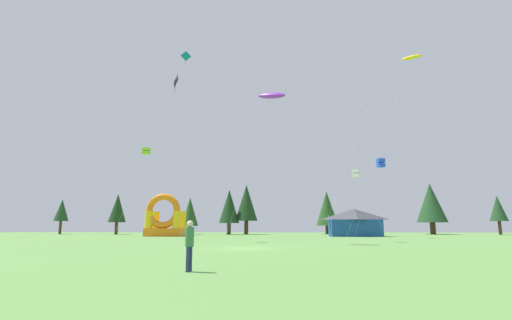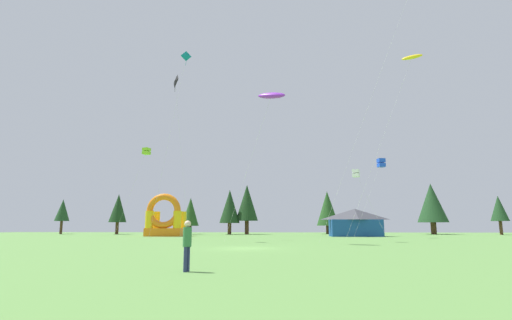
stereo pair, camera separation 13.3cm
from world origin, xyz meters
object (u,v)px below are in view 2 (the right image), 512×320
kite_white_box (356,173)px  person_midfield (187,241)px  kite_yellow_parafoil (412,58)px  festival_tent (355,223)px  kite_lime_box (146,151)px  kite_black_diamond (175,82)px  kite_purple_parafoil (271,96)px  inflatable_yellow_castle (165,221)px  kite_blue_box (381,163)px  kite_teal_diamond (186,58)px

kite_white_box → person_midfield: 28.31m
kite_white_box → kite_yellow_parafoil: bearing=1.9°
festival_tent → kite_lime_box: bearing=-156.8°
kite_black_diamond → person_midfield: kite_black_diamond is taller
kite_yellow_parafoil → person_midfield: bearing=-125.1°
kite_purple_parafoil → inflatable_yellow_castle: bearing=127.3°
kite_lime_box → inflatable_yellow_castle: kite_lime_box is taller
kite_lime_box → person_midfield: 35.62m
kite_lime_box → kite_black_diamond: (4.95, -5.95, 6.64)m
kite_blue_box → kite_purple_parafoil: 22.37m
kite_blue_box → kite_yellow_parafoil: (0.54, -12.32, 9.53)m
person_midfield → inflatable_yellow_castle: (-13.65, 42.99, 1.10)m
kite_blue_box → kite_teal_diamond: 29.52m
kite_yellow_parafoil → person_midfield: size_ratio=10.99×
kite_blue_box → kite_teal_diamond: (-25.77, -6.36, 12.90)m
kite_yellow_parafoil → kite_purple_parafoil: kite_yellow_parafoil is taller
kite_blue_box → kite_purple_parafoil: bearing=-131.6°
kite_white_box → inflatable_yellow_castle: size_ratio=1.16×
kite_blue_box → kite_yellow_parafoil: bearing=-87.5°
kite_yellow_parafoil → kite_white_box: bearing=-178.1°
kite_teal_diamond → inflatable_yellow_castle: kite_teal_diamond is taller
kite_black_diamond → kite_teal_diamond: (-0.29, 5.68, 5.51)m
kite_black_diamond → festival_tent: kite_black_diamond is taller
kite_yellow_parafoil → inflatable_yellow_castle: kite_yellow_parafoil is taller
kite_yellow_parafoil → kite_white_box: (-6.57, -0.22, -12.62)m
kite_white_box → inflatable_yellow_castle: (-25.02, 17.72, -4.71)m
inflatable_yellow_castle → festival_tent: bearing=1.2°
kite_yellow_parafoil → kite_white_box: size_ratio=2.74×
kite_blue_box → inflatable_yellow_castle: kite_blue_box is taller
kite_white_box → person_midfield: (-11.37, -25.27, -5.81)m
kite_blue_box → kite_black_diamond: (-25.49, -12.05, 7.39)m
kite_yellow_parafoil → kite_purple_parafoil: (-15.15, -4.12, -5.45)m
person_midfield → festival_tent: (14.72, 43.58, 0.94)m
kite_white_box → festival_tent: size_ratio=1.00×
inflatable_yellow_castle → festival_tent: size_ratio=0.86×
kite_lime_box → kite_yellow_parafoil: kite_yellow_parafoil is taller
kite_white_box → festival_tent: 19.25m
kite_teal_diamond → person_midfield: kite_teal_diamond is taller
festival_tent → kite_yellow_parafoil: bearing=-79.9°
kite_purple_parafoil → kite_teal_diamond: size_ratio=0.62×
kite_white_box → kite_lime_box: bearing=165.2°
kite_lime_box → kite_teal_diamond: kite_teal_diamond is taller
kite_lime_box → kite_yellow_parafoil: bearing=-11.4°
kite_lime_box → inflatable_yellow_castle: size_ratio=1.77×
kite_white_box → inflatable_yellow_castle: 31.02m
kite_teal_diamond → festival_tent: kite_teal_diamond is taller
kite_blue_box → kite_lime_box: kite_lime_box is taller
kite_blue_box → kite_lime_box: size_ratio=0.95×
kite_purple_parafoil → kite_teal_diamond: kite_teal_diamond is taller
person_midfield → kite_teal_diamond: bearing=35.4°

